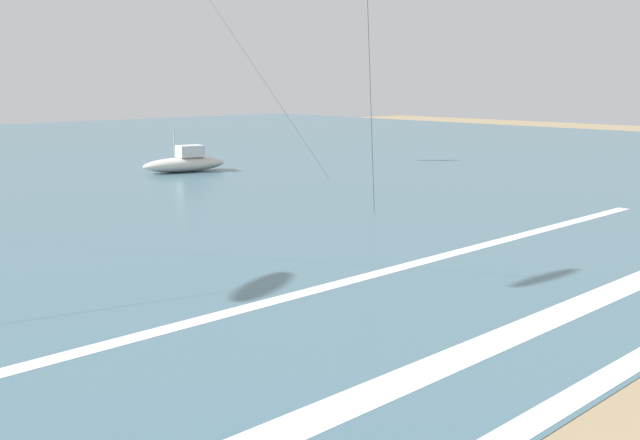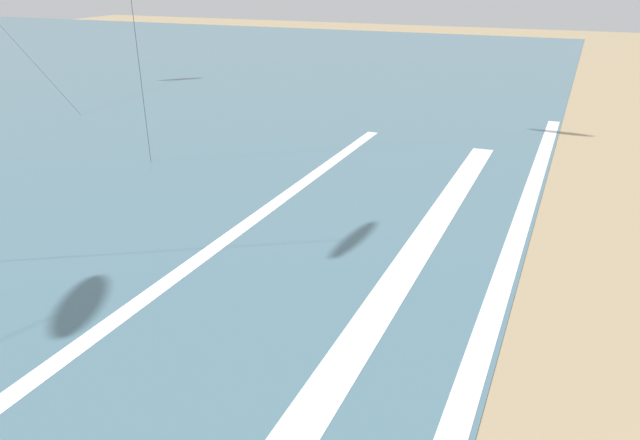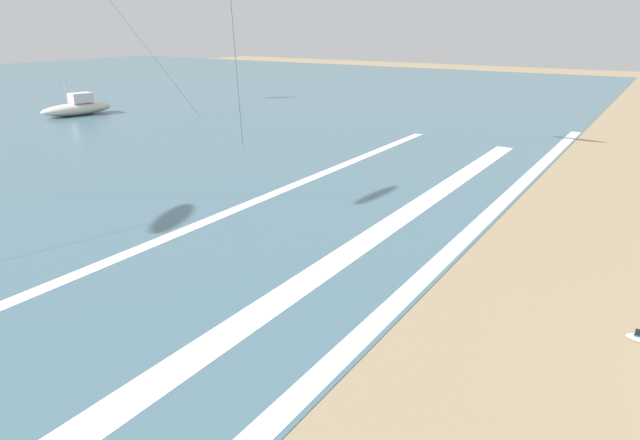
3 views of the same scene
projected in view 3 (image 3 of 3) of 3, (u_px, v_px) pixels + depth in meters
The scene contains 4 objects.
wave_foam_shoreline at pixel (403, 297), 14.15m from camera, with size 52.87×0.57×0.01m, color white.
wave_foam_mid_break at pixel (338, 260), 16.35m from camera, with size 36.58×0.89×0.01m, color white.
wave_foam_outer_break at pixel (126, 255), 16.69m from camera, with size 44.95×0.51×0.01m, color white.
offshore_boat at pixel (77, 108), 41.51m from camera, with size 5.44×2.75×2.70m.
Camera 3 is at (-11.57, 3.86, 6.58)m, focal length 31.41 mm.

